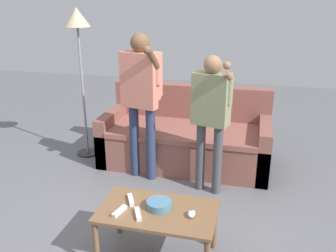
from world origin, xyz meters
The scene contains 11 objects.
ground_plane centered at (0.00, 0.00, 0.00)m, with size 12.00×12.00×0.00m, color slate.
couch centered at (0.18, 1.57, 0.31)m, with size 2.02×0.94×0.91m.
coffee_table centered at (0.31, -0.26, 0.39)m, with size 0.91×0.53×0.45m.
snack_bowl centered at (0.32, -0.23, 0.48)m, with size 0.20×0.20×0.06m, color teal.
game_remote_nunchuk centered at (0.58, -0.28, 0.47)m, with size 0.06×0.09×0.05m.
floor_lamp centered at (-1.13, 1.46, 1.59)m, with size 0.31×0.31×1.86m.
player_left centered at (-0.22, 1.03, 1.03)m, with size 0.47×0.44×1.63m.
player_right centered at (0.55, 0.90, 0.92)m, with size 0.43×0.36×1.46m.
game_remote_wand_near centered at (0.08, -0.19, 0.46)m, with size 0.10×0.16×0.03m.
game_remote_wand_far centered at (0.05, -0.37, 0.46)m, with size 0.07×0.16×0.03m.
game_remote_wand_spare centered at (0.19, -0.37, 0.46)m, with size 0.10×0.16×0.03m.
Camera 1 is at (0.97, -2.55, 2.01)m, focal length 38.65 mm.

